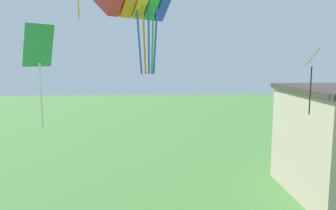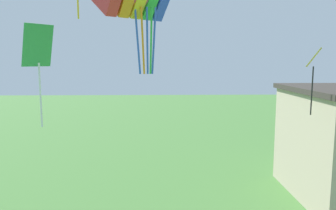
{
  "view_description": "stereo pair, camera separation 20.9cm",
  "coord_description": "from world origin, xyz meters",
  "views": [
    {
      "loc": [
        -0.56,
        -1.65,
        6.49
      ],
      "look_at": [
        0.0,
        9.9,
        4.91
      ],
      "focal_mm": 35.0,
      "sensor_mm": 36.0,
      "label": 1
    },
    {
      "loc": [
        -0.35,
        -1.66,
        6.49
      ],
      "look_at": [
        0.0,
        9.9,
        4.91
      ],
      "focal_mm": 35.0,
      "sensor_mm": 36.0,
      "label": 2
    }
  ],
  "objects": [
    {
      "name": "kite_yellow_diamond",
      "position": [
        5.53,
        10.62,
        6.22
      ],
      "size": [
        0.74,
        0.78,
        2.56
      ],
      "color": "yellow"
    },
    {
      "name": "kite_green_diamond",
      "position": [
        -3.61,
        7.45,
        6.63
      ],
      "size": [
        0.78,
        0.83,
        2.82
      ],
      "color": "green"
    }
  ]
}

